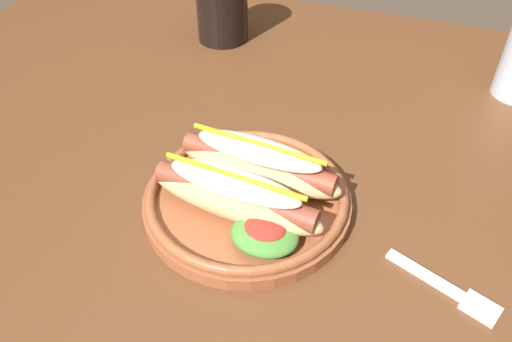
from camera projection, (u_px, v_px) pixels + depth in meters
name	position (u px, v px, depth m)	size (l,w,h in m)	color
dining_table	(307.00, 198.00, 0.74)	(1.40, 0.93, 0.74)	brown
hot_dog_plate	(248.00, 191.00, 0.58)	(0.24, 0.24, 0.08)	#9E5633
fork	(450.00, 290.00, 0.51)	(0.12, 0.06, 0.00)	silver
soda_cup	(222.00, 2.00, 0.87)	(0.09, 0.09, 0.13)	black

